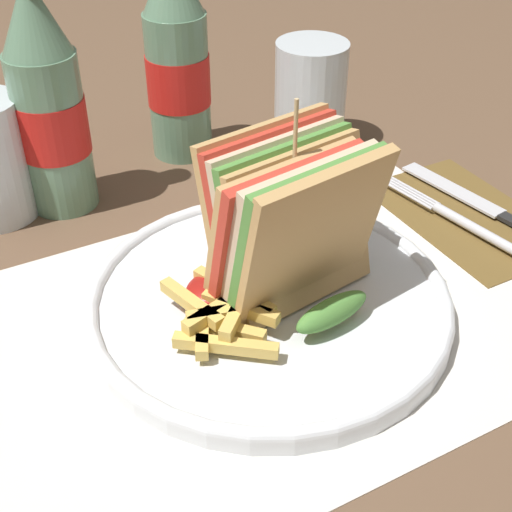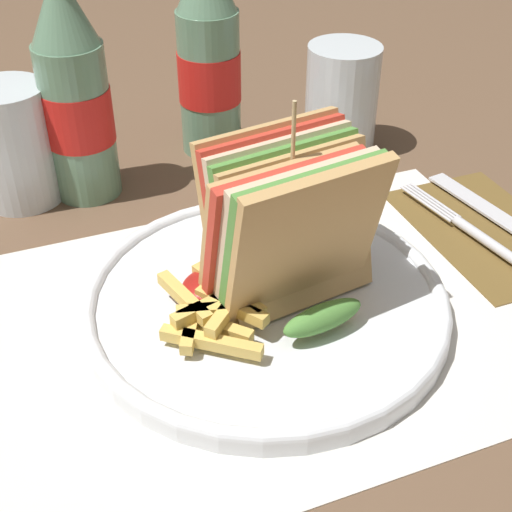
% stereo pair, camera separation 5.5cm
% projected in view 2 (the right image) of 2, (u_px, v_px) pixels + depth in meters
% --- Properties ---
extents(ground_plane, '(4.00, 4.00, 0.00)m').
position_uv_depth(ground_plane, '(288.00, 325.00, 0.55)').
color(ground_plane, brown).
extents(placemat, '(0.48, 0.33, 0.00)m').
position_uv_depth(placemat, '(258.00, 323.00, 0.55)').
color(placemat, silver).
rests_on(placemat, ground_plane).
extents(plate_main, '(0.28, 0.28, 0.02)m').
position_uv_depth(plate_main, '(265.00, 301.00, 0.55)').
color(plate_main, white).
rests_on(plate_main, ground_plane).
extents(club_sandwich, '(0.13, 0.12, 0.16)m').
position_uv_depth(club_sandwich, '(291.00, 228.00, 0.52)').
color(club_sandwich, tan).
rests_on(club_sandwich, plate_main).
extents(fries_pile, '(0.09, 0.10, 0.02)m').
position_uv_depth(fries_pile, '(215.00, 310.00, 0.51)').
color(fries_pile, '#E0B756').
rests_on(fries_pile, plate_main).
extents(ketchup_blob, '(0.05, 0.04, 0.02)m').
position_uv_depth(ketchup_blob, '(215.00, 286.00, 0.54)').
color(ketchup_blob, maroon).
rests_on(ketchup_blob, plate_main).
extents(napkin, '(0.12, 0.18, 0.00)m').
position_uv_depth(napkin, '(487.00, 230.00, 0.65)').
color(napkin, brown).
rests_on(napkin, ground_plane).
extents(fork, '(0.04, 0.18, 0.01)m').
position_uv_depth(fork, '(483.00, 239.00, 0.63)').
color(fork, silver).
rests_on(fork, napkin).
extents(knife, '(0.04, 0.19, 0.00)m').
position_uv_depth(knife, '(509.00, 223.00, 0.65)').
color(knife, black).
rests_on(knife, napkin).
extents(coke_bottle_near, '(0.07, 0.07, 0.24)m').
position_uv_depth(coke_bottle_near, '(74.00, 93.00, 0.65)').
color(coke_bottle_near, slate).
rests_on(coke_bottle_near, ground_plane).
extents(coke_bottle_far, '(0.07, 0.07, 0.24)m').
position_uv_depth(coke_bottle_far, '(209.00, 56.00, 0.72)').
color(coke_bottle_far, slate).
rests_on(coke_bottle_far, ground_plane).
extents(glass_near, '(0.08, 0.08, 0.11)m').
position_uv_depth(glass_near, '(342.00, 99.00, 0.75)').
color(glass_near, silver).
rests_on(glass_near, ground_plane).
extents(glass_far, '(0.08, 0.08, 0.11)m').
position_uv_depth(glass_far, '(16.00, 152.00, 0.67)').
color(glass_far, silver).
rests_on(glass_far, ground_plane).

